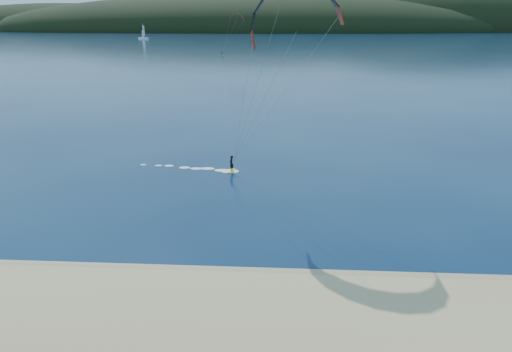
# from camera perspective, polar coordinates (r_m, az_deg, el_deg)

# --- Properties ---
(ground) EXTENTS (1800.00, 1800.00, 0.00)m
(ground) POSITION_cam_1_polar(r_m,az_deg,el_deg) (25.53, -5.07, -18.18)
(ground) COLOR #071B3A
(ground) RESTS_ON ground
(wet_sand) EXTENTS (220.00, 2.50, 0.10)m
(wet_sand) POSITION_cam_1_polar(r_m,az_deg,el_deg) (29.17, -3.80, -12.77)
(wet_sand) COLOR #907C53
(wet_sand) RESTS_ON ground
(headland) EXTENTS (1200.00, 310.00, 140.00)m
(headland) POSITION_cam_1_polar(r_m,az_deg,el_deg) (765.50, 3.28, 17.94)
(headland) COLOR black
(headland) RESTS_ON ground
(kitesurfer_near) EXTENTS (21.43, 8.60, 17.68)m
(kitesurfer_near) POSITION_cam_1_polar(r_m,az_deg,el_deg) (40.44, 4.66, 17.23)
(kitesurfer_near) COLOR yellow
(kitesurfer_near) RESTS_ON ground
(kitesurfer_far) EXTENTS (11.92, 8.30, 19.00)m
(kitesurfer_far) POSITION_cam_1_polar(r_m,az_deg,el_deg) (214.87, -2.53, 19.15)
(kitesurfer_far) COLOR yellow
(kitesurfer_far) RESTS_ON ground
(sailboat) EXTENTS (9.67, 5.99, 13.45)m
(sailboat) POSITION_cam_1_polar(r_m,az_deg,el_deg) (434.88, -14.14, 16.68)
(sailboat) COLOR white
(sailboat) RESTS_ON ground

